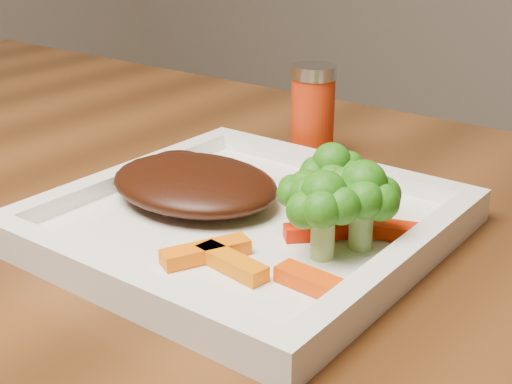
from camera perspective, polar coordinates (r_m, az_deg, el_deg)
The scene contains 13 objects.
plate at distance 0.53m, azimuth -0.86°, elevation -2.84°, with size 0.27×0.27×0.01m, color white.
steak at distance 0.56m, azimuth -4.94°, elevation 0.69°, with size 0.14×0.11×0.03m, color #341207.
broccoli_0 at distance 0.52m, azimuth 6.05°, elevation 1.52°, with size 0.05×0.05×0.07m, color #2D7613, non-canonical shape.
broccoli_1 at distance 0.48m, azimuth 8.50°, elevation -0.96°, with size 0.06×0.06×0.06m, color #1B6010, non-canonical shape.
broccoli_2 at distance 0.47m, azimuth 5.41°, elevation -1.96°, with size 0.06×0.06×0.06m, color #116611, non-canonical shape.
broccoli_3 at distance 0.50m, azimuth 3.97°, elevation -0.20°, with size 0.05×0.05×0.06m, color #1B6B11, non-canonical shape.
carrot_0 at distance 0.46m, azimuth -2.00°, elevation -5.68°, with size 0.06×0.01×0.01m, color orange.
carrot_1 at distance 0.43m, azimuth 5.13°, elevation -7.38°, with size 0.06×0.02×0.01m, color #DB3F03.
carrot_2 at distance 0.47m, azimuth -4.04°, elevation -4.78°, with size 0.06×0.02×0.01m, color #EF6703.
carrot_3 at distance 0.51m, azimuth 10.70°, elevation -2.99°, with size 0.06×0.02×0.01m, color red.
carrot_4 at distance 0.56m, azimuth 5.38°, elevation -0.29°, with size 0.06×0.02×0.01m, color #CD5003.
carrot_6 at distance 0.50m, azimuth 5.09°, elevation -3.13°, with size 0.05×0.01×0.01m, color red.
spice_shaker at distance 0.68m, azimuth 4.55°, elevation 6.28°, with size 0.04×0.04×0.09m, color #B52A0A.
Camera 1 is at (0.49, -0.39, 0.98)m, focal length 50.00 mm.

